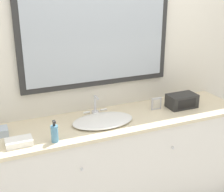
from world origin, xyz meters
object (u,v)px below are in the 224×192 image
object	(u,v)px
sink_basin	(103,120)
soap_bottle	(55,133)
picture_frame	(156,104)
appliance_box	(182,101)

from	to	relation	value
sink_basin	soap_bottle	xyz separation A→B (m)	(-0.42, -0.16, 0.05)
soap_bottle	picture_frame	bearing A→B (deg)	13.30
sink_basin	appliance_box	size ratio (longest dim) A/B	1.92
appliance_box	picture_frame	xyz separation A→B (m)	(-0.23, 0.04, -0.01)
picture_frame	soap_bottle	bearing A→B (deg)	-166.70
sink_basin	soap_bottle	size ratio (longest dim) A/B	3.02
sink_basin	picture_frame	size ratio (longest dim) A/B	4.54
sink_basin	appliance_box	xyz separation A→B (m)	(0.75, 0.02, 0.04)
appliance_box	picture_frame	bearing A→B (deg)	169.62
soap_bottle	appliance_box	distance (m)	1.18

